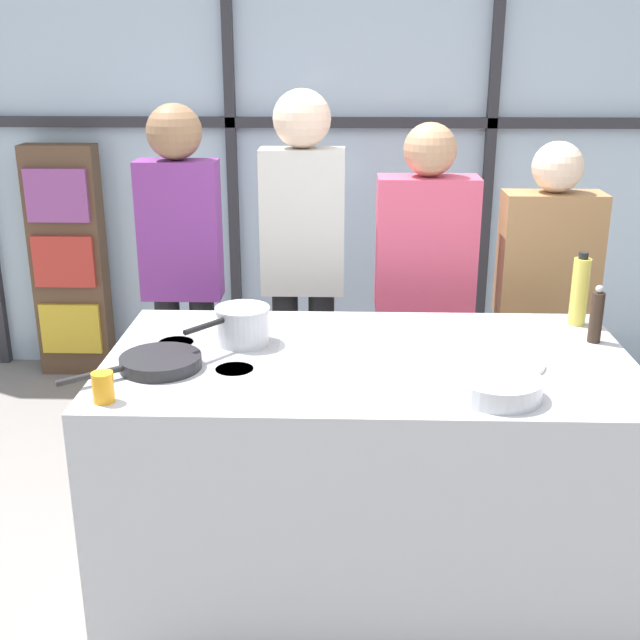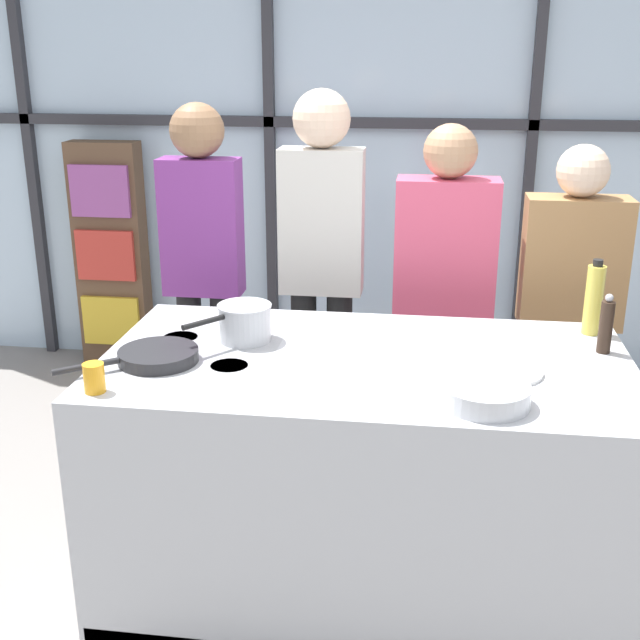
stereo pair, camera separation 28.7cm
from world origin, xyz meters
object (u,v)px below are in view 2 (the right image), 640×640
Objects in this scene: spectator_far_right at (569,303)px; frying_pan at (156,355)px; spectator_far_left at (203,259)px; pepper_grinder at (606,326)px; spectator_center_left at (322,255)px; oil_bottle at (594,299)px; juice_glass_near at (94,378)px; saucepan at (244,322)px; mixing_bowl at (486,394)px; white_plate at (504,371)px; spectator_center_right at (443,287)px.

spectator_far_right is 3.70× the size of frying_pan.
spectator_far_left is 8.00× the size of pepper_grinder.
spectator_center_left is at bearing 146.95° from pepper_grinder.
oil_bottle is 1.82m from juice_glass_near.
spectator_far_right is 5.04× the size of saucepan.
saucepan is at bearing -177.69° from pepper_grinder.
juice_glass_near reaches higher than mixing_bowl.
oil_bottle is (-0.01, -0.52, 0.18)m from spectator_far_right.
mixing_bowl is at bearing -121.63° from oil_bottle.
spectator_far_right reaches higher than pepper_grinder.
oil_bottle is at bearing 162.39° from spectator_far_left.
spectator_center_left is 0.80m from saucepan.
juice_glass_near is at bearing 90.34° from spectator_far_left.
spectator_center_left is 1.12m from spectator_far_right.
frying_pan is (-0.44, -1.03, -0.11)m from spectator_center_left.
white_plate is 0.58m from oil_bottle.
white_plate is at bearing 101.18° from spectator_center_right.
spectator_far_left reaches higher than spectator_far_right.
spectator_center_left is 1.41m from juice_glass_near.
saucepan is (0.25, 0.25, 0.05)m from frying_pan.
spectator_center_left is at bearing 66.98° from frying_pan.
oil_bottle is (1.10, -0.52, 0.00)m from spectator_center_left.
pepper_grinder is at bearing 90.18° from spectator_far_right.
oil_bottle reaches higher than mixing_bowl.
frying_pan is 0.29m from juice_glass_near.
spectator_far_left is at bearing 162.39° from oil_bottle.
spectator_center_left reaches higher than spectator_far_left.
spectator_far_right reaches higher than mixing_bowl.
spectator_center_right is (1.11, 0.00, -0.09)m from spectator_far_left.
oil_bottle is (0.55, -0.52, 0.13)m from spectator_center_right.
spectator_far_right is 1.85m from frying_pan.
oil_bottle is at bearing 58.37° from mixing_bowl.
pepper_grinder is (0.44, 0.50, 0.06)m from mixing_bowl.
frying_pan is (-1.54, -1.03, 0.07)m from spectator_far_right.
spectator_center_right is 0.56m from spectator_far_right.
spectator_center_left reaches higher than oil_bottle.
spectator_far_left is 1.81m from pepper_grinder.
mixing_bowl is at bearing -27.99° from saucepan.
white_plate is at bearing -11.52° from saucepan.
spectator_center_right is 0.92m from pepper_grinder.
juice_glass_near is (-0.11, -0.27, 0.02)m from frying_pan.
spectator_far_left is at bearing 134.89° from mixing_bowl.
spectator_center_left is 1.08× the size of spectator_center_right.
saucepan reaches higher than frying_pan.
frying_pan is 1.48× the size of oil_bottle.
spectator_far_left is 1.04m from frying_pan.
white_plate is (-0.36, -0.96, 0.05)m from spectator_far_right.
spectator_center_left is at bearing -180.00° from spectator_far_left.
mixing_bowl reaches higher than frying_pan.
saucepan is 0.95m from white_plate.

